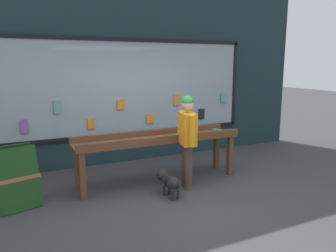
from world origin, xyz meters
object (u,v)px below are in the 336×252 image
Objects in this scene: person_browsing at (187,135)px; sandwich_board_sign at (15,176)px; small_dog at (169,181)px; display_table_main at (158,142)px.

sandwich_board_sign is (-2.67, 0.46, -0.45)m from person_browsing.
person_browsing reaches higher than sandwich_board_sign.
display_table_main is at bearing -17.50° from small_dog.
sandwich_board_sign is at bearing 91.95° from person_browsing.
sandwich_board_sign is at bearing 65.18° from small_dog.
small_dog is 0.67× the size of sandwich_board_sign.
display_table_main is 3.24× the size of sandwich_board_sign.
person_browsing is at bearing -55.85° from display_table_main.
person_browsing reaches higher than display_table_main.
small_dog is (-0.12, -0.71, -0.47)m from display_table_main.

